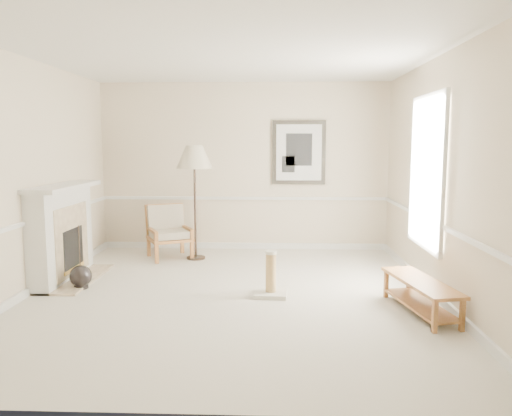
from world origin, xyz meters
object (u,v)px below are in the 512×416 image
(floor_vase, at_px, (81,277))
(scratching_post, at_px, (271,281))
(bench, at_px, (421,291))
(floor_lamp, at_px, (194,160))
(armchair, at_px, (168,229))

(floor_vase, bearing_deg, scratching_post, -4.78)
(bench, height_order, scratching_post, scratching_post)
(floor_lamp, relative_size, scratching_post, 3.26)
(floor_vase, distance_m, bench, 4.18)
(floor_vase, relative_size, scratching_post, 1.47)
(bench, bearing_deg, floor_lamp, 139.27)
(scratching_post, bearing_deg, bench, -18.92)
(floor_vase, distance_m, floor_lamp, 2.55)
(scratching_post, bearing_deg, floor_lamp, 122.70)
(bench, bearing_deg, armchair, 142.19)
(armchair, relative_size, bench, 0.68)
(armchair, distance_m, bench, 4.25)
(armchair, height_order, floor_lamp, floor_lamp)
(armchair, distance_m, scratching_post, 2.67)
(floor_lamp, bearing_deg, bench, -40.73)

